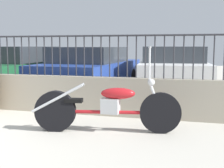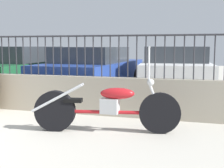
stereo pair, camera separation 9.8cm
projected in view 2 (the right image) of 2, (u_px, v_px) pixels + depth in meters
name	position (u px, v px, depth m)	size (l,w,h in m)	color
low_wall	(0.00, 91.00, 6.81)	(10.41, 0.18, 0.76)	#B2A893
motorcycle_red	(99.00, 107.00, 4.92)	(2.33, 0.71, 1.36)	black
car_green	(25.00, 68.00, 9.59)	(2.08, 4.61, 1.34)	black
car_blue	(93.00, 70.00, 8.93)	(2.02, 4.40, 1.33)	black
car_white	(175.00, 70.00, 8.71)	(2.19, 4.36, 1.34)	black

